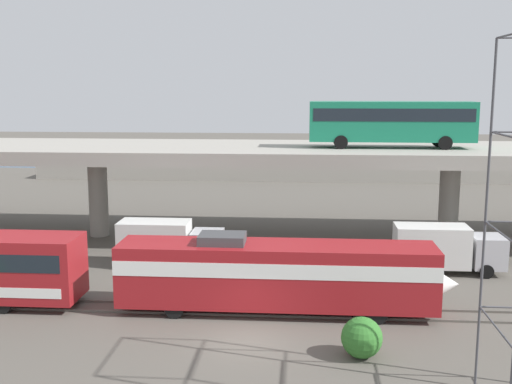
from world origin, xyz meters
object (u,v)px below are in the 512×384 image
service_truck_west (445,248)px  train_locomotive (292,272)px  transit_bus_on_overpass (391,120)px  parked_car_1 (387,160)px  parked_car_3 (463,161)px  parked_car_2 (455,159)px  service_truck_east (168,242)px  parked_car_0 (89,156)px

service_truck_west → train_locomotive: bearing=-140.6°
transit_bus_on_overpass → parked_car_1: (4.24, 33.51, -6.93)m
parked_car_3 → transit_bus_on_overpass: bearing=-112.3°
train_locomotive → transit_bus_on_overpass: bearing=65.7°
service_truck_west → parked_car_2: parked_car_2 is taller
train_locomotive → service_truck_east: (-8.31, 7.91, -0.55)m
transit_bus_on_overpass → parked_car_2: size_ratio=2.98×
transit_bus_on_overpass → parked_car_3: size_ratio=2.73×
service_truck_west → parked_car_1: size_ratio=1.52×
transit_bus_on_overpass → parked_car_0: size_ratio=2.58×
transit_bus_on_overpass → parked_car_1: 34.48m
transit_bus_on_overpass → service_truck_east: 18.61m
train_locomotive → parked_car_2: (20.29, 51.13, 0.19)m
transit_bus_on_overpass → service_truck_west: 11.03m
transit_bus_on_overpass → service_truck_west: size_ratio=1.76×
parked_car_1 → parked_car_3: bearing=-179.2°
service_truck_west → service_truck_east: (-17.92, 0.00, 0.00)m
parked_car_1 → parked_car_2: 9.41m
parked_car_1 → service_truck_west: bearing=87.8°
service_truck_west → parked_car_3: parked_car_3 is taller
train_locomotive → service_truck_west: bearing=39.4°
parked_car_1 → transit_bus_on_overpass: bearing=82.8°
train_locomotive → parked_car_1: train_locomotive is taller
parked_car_1 → parked_car_2: bearing=-166.0°
service_truck_east → parked_car_1: bearing=64.6°
parked_car_2 → service_truck_east: bearing=-123.5°
transit_bus_on_overpass → service_truck_east: transit_bus_on_overpass is taller
transit_bus_on_overpass → parked_car_1: bearing=-97.2°
service_truck_east → parked_car_1: parked_car_1 is taller
parked_car_2 → parked_car_3: same height
service_truck_east → parked_car_1: size_ratio=1.52×
parked_car_0 → parked_car_3: size_ratio=1.06×
transit_bus_on_overpass → service_truck_east: (-15.23, -7.44, -7.69)m
parked_car_2 → parked_car_3: bearing=-79.5°
parked_car_2 → parked_car_3: (0.40, -2.15, 0.00)m
transit_bus_on_overpass → service_truck_west: bearing=109.8°
parked_car_1 → train_locomotive: bearing=77.1°
service_truck_east → parked_car_0: (-20.22, 42.77, 0.75)m
parked_car_0 → parked_car_3: 49.24m
service_truck_west → parked_car_3: (11.08, 41.08, 0.75)m
train_locomotive → service_truck_east: train_locomotive is taller
train_locomotive → parked_car_2: 55.01m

